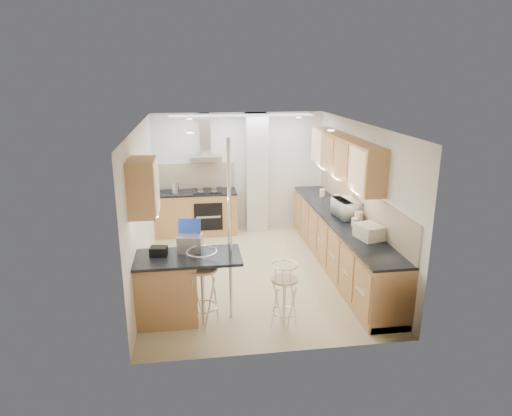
{
  "coord_description": "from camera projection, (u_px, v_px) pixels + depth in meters",
  "views": [
    {
      "loc": [
        -1.0,
        -7.15,
        3.28
      ],
      "look_at": [
        0.06,
        0.2,
        1.08
      ],
      "focal_mm": 32.0,
      "sensor_mm": 36.0,
      "label": 1
    }
  ],
  "objects": [
    {
      "name": "laptop",
      "position": [
        190.0,
        243.0,
        6.21
      ],
      "size": [
        0.36,
        0.29,
        0.22
      ],
      "primitive_type": "cube",
      "rotation": [
        0.0,
        0.0,
        -0.17
      ],
      "color": "gray",
      "rests_on": "peninsula"
    },
    {
      "name": "jar_c",
      "position": [
        358.0,
        218.0,
        7.37
      ],
      "size": [
        0.16,
        0.16,
        0.21
      ],
      "primitive_type": "cylinder",
      "rotation": [
        0.0,
        0.0,
        0.19
      ],
      "color": "#C1B39A",
      "rests_on": "right_counter"
    },
    {
      "name": "bread_bin",
      "position": [
        369.0,
        232.0,
        6.74
      ],
      "size": [
        0.4,
        0.46,
        0.21
      ],
      "primitive_type": "cube",
      "rotation": [
        0.0,
        0.0,
        0.25
      ],
      "color": "silver",
      "rests_on": "right_counter"
    },
    {
      "name": "jar_d",
      "position": [
        355.0,
        222.0,
        7.31
      ],
      "size": [
        0.13,
        0.13,
        0.13
      ],
      "primitive_type": "cylinder",
      "rotation": [
        0.0,
        0.0,
        0.32
      ],
      "color": "white",
      "rests_on": "right_counter"
    },
    {
      "name": "right_counter",
      "position": [
        340.0,
        242.0,
        7.93
      ],
      "size": [
        0.63,
        4.4,
        0.92
      ],
      "color": "#A57B42",
      "rests_on": "ground"
    },
    {
      "name": "back_counter",
      "position": [
        196.0,
        212.0,
        9.59
      ],
      "size": [
        1.7,
        0.63,
        0.92
      ],
      "color": "#A57B42",
      "rests_on": "ground"
    },
    {
      "name": "jar_b",
      "position": [
        322.0,
        193.0,
        9.05
      ],
      "size": [
        0.12,
        0.12,
        0.15
      ],
      "primitive_type": "cylinder",
      "rotation": [
        0.0,
        0.0,
        0.06
      ],
      "color": "silver",
      "rests_on": "right_counter"
    },
    {
      "name": "room_shell",
      "position": [
        270.0,
        178.0,
        7.82
      ],
      "size": [
        3.64,
        4.84,
        2.51
      ],
      "color": "white",
      "rests_on": "ground"
    },
    {
      "name": "bar_stool_end",
      "position": [
        284.0,
        295.0,
        6.04
      ],
      "size": [
        0.48,
        0.48,
        0.9
      ],
      "primitive_type": null,
      "rotation": [
        0.0,
        0.0,
        1.2
      ],
      "color": "tan",
      "rests_on": "ground"
    },
    {
      "name": "bag",
      "position": [
        159.0,
        251.0,
        6.07
      ],
      "size": [
        0.24,
        0.19,
        0.12
      ],
      "primitive_type": "cube",
      "rotation": [
        0.0,
        0.0,
        -0.16
      ],
      "color": "black",
      "rests_on": "peninsula"
    },
    {
      "name": "kettle",
      "position": [
        175.0,
        188.0,
        9.26
      ],
      "size": [
        0.16,
        0.16,
        0.24
      ],
      "primitive_type": "cylinder",
      "color": "#AEB1B3",
      "rests_on": "back_counter"
    },
    {
      "name": "microwave",
      "position": [
        347.0,
        209.0,
        7.71
      ],
      "size": [
        0.43,
        0.6,
        0.31
      ],
      "primitive_type": "imported",
      "rotation": [
        0.0,
        0.0,
        1.67
      ],
      "color": "white",
      "rests_on": "right_counter"
    },
    {
      "name": "bar_stool_near",
      "position": [
        203.0,
        287.0,
        6.08
      ],
      "size": [
        0.56,
        0.56,
        1.07
      ],
      "primitive_type": null,
      "rotation": [
        0.0,
        0.0,
        -0.33
      ],
      "color": "tan",
      "rests_on": "ground"
    },
    {
      "name": "ground",
      "position": [
        254.0,
        271.0,
        7.86
      ],
      "size": [
        4.8,
        4.8,
        0.0
      ],
      "primitive_type": "plane",
      "color": "tan",
      "rests_on": "ground"
    },
    {
      "name": "jar_a",
      "position": [
        337.0,
        199.0,
        8.49
      ],
      "size": [
        0.12,
        0.12,
        0.19
      ],
      "primitive_type": "cylinder",
      "rotation": [
        0.0,
        0.0,
        0.03
      ],
      "color": "silver",
      "rests_on": "right_counter"
    },
    {
      "name": "peninsula",
      "position": [
        187.0,
        288.0,
        6.19
      ],
      "size": [
        1.47,
        0.72,
        0.94
      ],
      "color": "#A57B42",
      "rests_on": "ground"
    }
  ]
}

